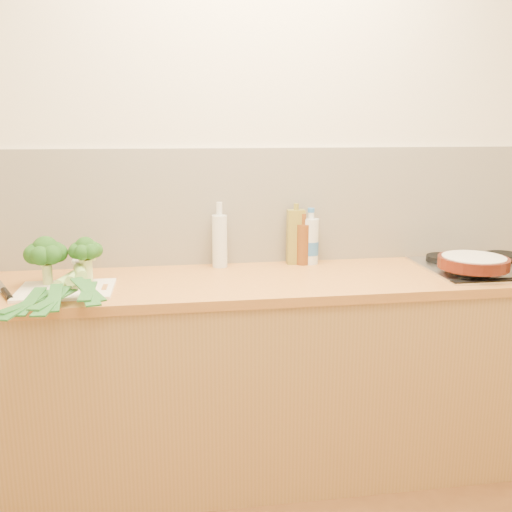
{
  "coord_description": "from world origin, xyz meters",
  "views": [
    {
      "loc": [
        -0.41,
        -1.14,
        1.54
      ],
      "look_at": [
        -0.07,
        1.1,
        1.02
      ],
      "focal_mm": 40.0,
      "sensor_mm": 36.0,
      "label": 1
    }
  ],
  "objects_px": {
    "chefs_knife": "(5,292)",
    "skillet": "(474,262)",
    "chopping_board": "(66,290)",
    "gas_hob": "(488,266)"
  },
  "relations": [
    {
      "from": "chefs_knife",
      "to": "skillet",
      "type": "distance_m",
      "value": 1.94
    },
    {
      "from": "chefs_knife",
      "to": "chopping_board",
      "type": "bearing_deg",
      "value": -22.92
    },
    {
      "from": "chopping_board",
      "to": "chefs_knife",
      "type": "distance_m",
      "value": 0.23
    },
    {
      "from": "chefs_knife",
      "to": "skillet",
      "type": "bearing_deg",
      "value": -24.88
    },
    {
      "from": "gas_hob",
      "to": "chefs_knife",
      "type": "distance_m",
      "value": 2.08
    },
    {
      "from": "gas_hob",
      "to": "chopping_board",
      "type": "distance_m",
      "value": 1.85
    },
    {
      "from": "chopping_board",
      "to": "chefs_knife",
      "type": "bearing_deg",
      "value": -178.48
    },
    {
      "from": "chopping_board",
      "to": "chefs_knife",
      "type": "height_order",
      "value": "chefs_knife"
    },
    {
      "from": "chefs_knife",
      "to": "skillet",
      "type": "height_order",
      "value": "skillet"
    },
    {
      "from": "gas_hob",
      "to": "chopping_board",
      "type": "bearing_deg",
      "value": -177.34
    }
  ]
}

